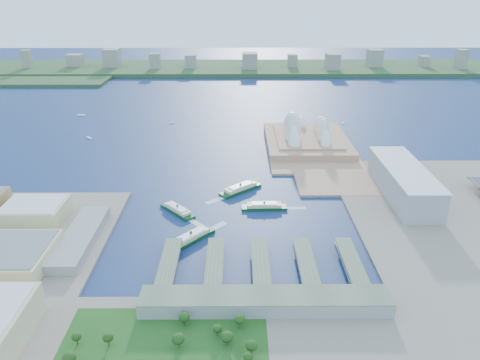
{
  "coord_description": "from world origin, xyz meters",
  "views": [
    {
      "loc": [
        -6.68,
        -440.22,
        244.44
      ],
      "look_at": [
        -3.9,
        93.16,
        18.0
      ],
      "focal_mm": 35.0,
      "sensor_mm": 36.0,
      "label": 1
    }
  ],
  "objects_px": {
    "ferry_b": "(240,187)",
    "toaster_building": "(404,182)",
    "ferry_a": "(177,209)",
    "opera_house": "(307,126)",
    "ferry_d": "(264,205)",
    "ferry_c": "(191,236)"
  },
  "relations": [
    {
      "from": "opera_house",
      "to": "ferry_d",
      "type": "xyz_separation_m",
      "value": [
        -80.8,
        -230.43,
        -27.01
      ]
    },
    {
      "from": "ferry_c",
      "to": "ferry_d",
      "type": "bearing_deg",
      "value": -96.59
    },
    {
      "from": "ferry_b",
      "to": "ferry_d",
      "type": "xyz_separation_m",
      "value": [
        27.47,
        -50.1,
        -0.64
      ]
    },
    {
      "from": "opera_house",
      "to": "ferry_a",
      "type": "bearing_deg",
      "value": -127.1
    },
    {
      "from": "ferry_d",
      "to": "opera_house",
      "type": "bearing_deg",
      "value": -21.16
    },
    {
      "from": "ferry_b",
      "to": "ferry_a",
      "type": "bearing_deg",
      "value": -92.36
    },
    {
      "from": "toaster_building",
      "to": "ferry_a",
      "type": "bearing_deg",
      "value": -171.73
    },
    {
      "from": "ferry_d",
      "to": "ferry_a",
      "type": "bearing_deg",
      "value": 93.27
    },
    {
      "from": "toaster_building",
      "to": "ferry_c",
      "type": "distance_m",
      "value": 270.4
    },
    {
      "from": "opera_house",
      "to": "ferry_a",
      "type": "distance_m",
      "value": 301.32
    },
    {
      "from": "ferry_b",
      "to": "ferry_d",
      "type": "relative_size",
      "value": 1.13
    },
    {
      "from": "ferry_c",
      "to": "ferry_d",
      "type": "distance_m",
      "value": 107.11
    },
    {
      "from": "opera_house",
      "to": "ferry_c",
      "type": "relative_size",
      "value": 3.18
    },
    {
      "from": "opera_house",
      "to": "ferry_b",
      "type": "xyz_separation_m",
      "value": [
        -108.27,
        -180.33,
        -26.37
      ]
    },
    {
      "from": "opera_house",
      "to": "toaster_building",
      "type": "height_order",
      "value": "opera_house"
    },
    {
      "from": "ferry_b",
      "to": "toaster_building",
      "type": "bearing_deg",
      "value": 42.91
    },
    {
      "from": "ferry_a",
      "to": "toaster_building",
      "type": "bearing_deg",
      "value": -33.2
    },
    {
      "from": "ferry_a",
      "to": "ferry_d",
      "type": "bearing_deg",
      "value": -36.36
    },
    {
      "from": "opera_house",
      "to": "ferry_d",
      "type": "relative_size",
      "value": 3.41
    },
    {
      "from": "ferry_a",
      "to": "ferry_b",
      "type": "relative_size",
      "value": 0.87
    },
    {
      "from": "opera_house",
      "to": "ferry_b",
      "type": "bearing_deg",
      "value": -120.98
    },
    {
      "from": "ferry_c",
      "to": "ferry_d",
      "type": "height_order",
      "value": "ferry_c"
    }
  ]
}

